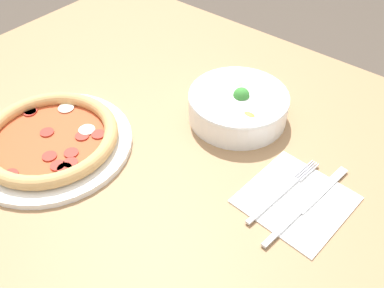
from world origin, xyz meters
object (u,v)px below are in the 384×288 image
object	(u,v)px
bowl	(238,105)
fork	(283,192)
pizza	(50,139)
knife	(304,208)

from	to	relation	value
bowl	fork	xyz separation A→B (m)	(0.17, -0.12, -0.03)
bowl	pizza	bearing A→B (deg)	-127.41
fork	knife	size ratio (longest dim) A/B	0.83
pizza	fork	xyz separation A→B (m)	(0.40, 0.17, -0.01)
pizza	bowl	world-z (taller)	bowl
bowl	knife	size ratio (longest dim) A/B	0.87
bowl	fork	distance (m)	0.21
pizza	fork	bearing A→B (deg)	23.65
fork	bowl	bearing A→B (deg)	63.02
bowl	fork	size ratio (longest dim) A/B	1.05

